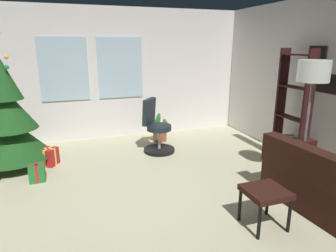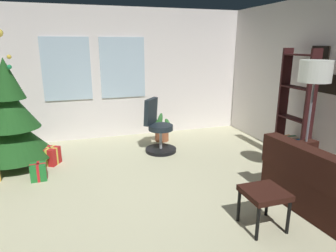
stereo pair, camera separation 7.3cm
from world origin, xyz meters
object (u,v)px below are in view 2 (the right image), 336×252
(gift_box_red, at_px, (51,156))
(office_chair, at_px, (158,131))
(holiday_tree, at_px, (12,122))
(gift_box_green, at_px, (39,172))
(floor_lamp, at_px, (314,79))
(footstool, at_px, (264,196))
(potted_plant, at_px, (161,131))
(bookshelf, at_px, (295,114))

(gift_box_red, bearing_deg, office_chair, 1.50)
(holiday_tree, height_order, gift_box_green, holiday_tree)
(gift_box_red, relative_size, gift_box_green, 1.33)
(gift_box_red, xyz_separation_m, floor_lamp, (3.39, -1.83, 1.33))
(holiday_tree, bearing_deg, footstool, -43.99)
(gift_box_green, bearing_deg, footstool, -39.69)
(floor_lamp, bearing_deg, gift_box_green, 160.17)
(holiday_tree, distance_m, gift_box_green, 1.00)
(potted_plant, bearing_deg, office_chair, -111.61)
(gift_box_red, bearing_deg, footstool, -48.49)
(holiday_tree, bearing_deg, office_chair, -2.14)
(bookshelf, bearing_deg, holiday_tree, 163.64)
(footstool, height_order, bookshelf, bookshelf)
(gift_box_green, relative_size, potted_plant, 0.41)
(floor_lamp, bearing_deg, holiday_tree, 153.28)
(office_chair, bearing_deg, floor_lamp, -50.42)
(gift_box_red, xyz_separation_m, gift_box_green, (-0.14, -0.56, -0.02))
(gift_box_green, distance_m, floor_lamp, 3.98)
(gift_box_green, bearing_deg, potted_plant, 27.86)
(office_chair, bearing_deg, holiday_tree, 177.86)
(bookshelf, height_order, potted_plant, bookshelf)
(holiday_tree, height_order, floor_lamp, holiday_tree)
(holiday_tree, relative_size, floor_lamp, 1.24)
(gift_box_red, height_order, office_chair, office_chair)
(gift_box_red, height_order, bookshelf, bookshelf)
(bookshelf, relative_size, potted_plant, 3.04)
(gift_box_red, relative_size, bookshelf, 0.18)
(footstool, bearing_deg, bookshelf, 42.90)
(bookshelf, distance_m, potted_plant, 2.51)
(floor_lamp, bearing_deg, office_chair, 129.58)
(gift_box_red, bearing_deg, bookshelf, -16.61)
(footstool, relative_size, office_chair, 0.45)
(holiday_tree, relative_size, bookshelf, 1.15)
(footstool, distance_m, gift_box_red, 3.41)
(holiday_tree, xyz_separation_m, floor_lamp, (3.92, -1.97, 0.75))
(gift_box_red, bearing_deg, holiday_tree, 165.44)
(bookshelf, bearing_deg, floor_lamp, -118.57)
(gift_box_red, bearing_deg, gift_box_green, -103.49)
(gift_box_green, xyz_separation_m, floor_lamp, (3.53, -1.27, 1.35))
(footstool, height_order, floor_lamp, floor_lamp)
(holiday_tree, height_order, bookshelf, holiday_tree)
(footstool, xyz_separation_m, potted_plant, (-0.20, 3.14, -0.15))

